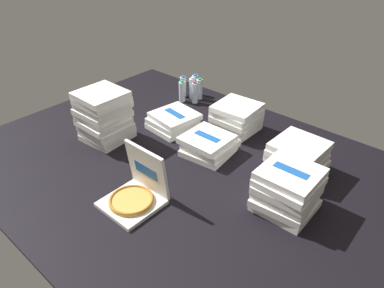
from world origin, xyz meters
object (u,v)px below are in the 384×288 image
(pizza_stack_left_mid, at_px, (287,190))
(pizza_stack_right_near, at_px, (297,157))
(water_bottle_5, at_px, (195,93))
(water_bottle_3, at_px, (195,85))
(pizza_stack_left_near, at_px, (104,116))
(pizza_stack_center_far, at_px, (236,117))
(water_bottle_1, at_px, (192,88))
(water_bottle_4, at_px, (183,87))
(open_pizza_box, at_px, (136,192))
(pizza_stack_right_mid, at_px, (173,121))
(water_bottle_0, at_px, (199,89))
(water_bottle_2, at_px, (182,92))
(pizza_stack_left_far, at_px, (209,145))

(pizza_stack_left_mid, bearing_deg, pizza_stack_right_near, 108.88)
(water_bottle_5, bearing_deg, water_bottle_3, 130.15)
(pizza_stack_left_near, bearing_deg, water_bottle_5, 84.46)
(pizza_stack_right_near, height_order, pizza_stack_center_far, same)
(water_bottle_3, distance_m, water_bottle_5, 0.20)
(water_bottle_1, bearing_deg, water_bottle_3, 111.91)
(water_bottle_4, bearing_deg, open_pizza_box, -58.01)
(pizza_stack_right_mid, distance_m, water_bottle_0, 0.64)
(pizza_stack_left_mid, distance_m, water_bottle_0, 1.69)
(pizza_stack_right_near, relative_size, pizza_stack_left_near, 0.86)
(pizza_stack_left_near, bearing_deg, pizza_stack_right_near, 24.58)
(pizza_stack_right_near, bearing_deg, water_bottle_4, 164.84)
(pizza_stack_right_near, distance_m, water_bottle_0, 1.40)
(pizza_stack_left_near, bearing_deg, water_bottle_2, 91.09)
(pizza_stack_left_far, bearing_deg, pizza_stack_right_mid, 168.95)
(open_pizza_box, bearing_deg, pizza_stack_left_far, 90.93)
(pizza_stack_right_near, bearing_deg, pizza_stack_left_mid, -71.12)
(water_bottle_4, bearing_deg, pizza_stack_left_mid, -26.32)
(open_pizza_box, relative_size, pizza_stack_left_mid, 0.96)
(pizza_stack_left_far, height_order, water_bottle_2, water_bottle_2)
(pizza_stack_center_far, height_order, water_bottle_1, pizza_stack_center_far)
(pizza_stack_right_near, xyz_separation_m, water_bottle_3, (-1.42, 0.52, -0.02))
(pizza_stack_left_far, bearing_deg, water_bottle_4, 143.40)
(pizza_stack_right_near, height_order, water_bottle_0, pizza_stack_right_near)
(pizza_stack_left_near, height_order, water_bottle_4, pizza_stack_left_near)
(pizza_stack_left_mid, relative_size, water_bottle_0, 1.74)
(pizza_stack_left_mid, bearing_deg, water_bottle_5, 151.85)
(open_pizza_box, bearing_deg, pizza_stack_center_far, 92.93)
(water_bottle_1, bearing_deg, water_bottle_4, -162.05)
(pizza_stack_left_near, relative_size, water_bottle_4, 1.97)
(water_bottle_3, bearing_deg, water_bottle_2, -87.04)
(pizza_stack_right_mid, bearing_deg, pizza_stack_center_far, 38.77)
(pizza_stack_center_far, bearing_deg, water_bottle_5, 164.96)
(pizza_stack_center_far, distance_m, water_bottle_1, 0.75)
(water_bottle_0, bearing_deg, pizza_stack_center_far, -22.40)
(pizza_stack_left_near, bearing_deg, pizza_stack_right_mid, 59.64)
(pizza_stack_right_mid, distance_m, pizza_stack_left_mid, 1.27)
(pizza_stack_left_near, relative_size, water_bottle_5, 1.97)
(pizza_stack_left_mid, relative_size, water_bottle_4, 1.74)
(pizza_stack_center_far, relative_size, water_bottle_1, 1.70)
(pizza_stack_left_far, relative_size, water_bottle_0, 1.75)
(water_bottle_1, xyz_separation_m, water_bottle_4, (-0.10, -0.03, 0.00))
(pizza_stack_center_far, relative_size, water_bottle_5, 1.70)
(pizza_stack_center_far, height_order, water_bottle_0, pizza_stack_center_far)
(pizza_stack_left_mid, distance_m, water_bottle_2, 1.70)
(pizza_stack_right_mid, height_order, pizza_stack_left_near, pizza_stack_left_near)
(open_pizza_box, height_order, pizza_stack_left_near, pizza_stack_left_near)
(water_bottle_0, xyz_separation_m, water_bottle_2, (-0.09, -0.16, 0.00))
(water_bottle_1, relative_size, water_bottle_2, 1.00)
(pizza_stack_left_far, height_order, pizza_stack_left_mid, pizza_stack_left_mid)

